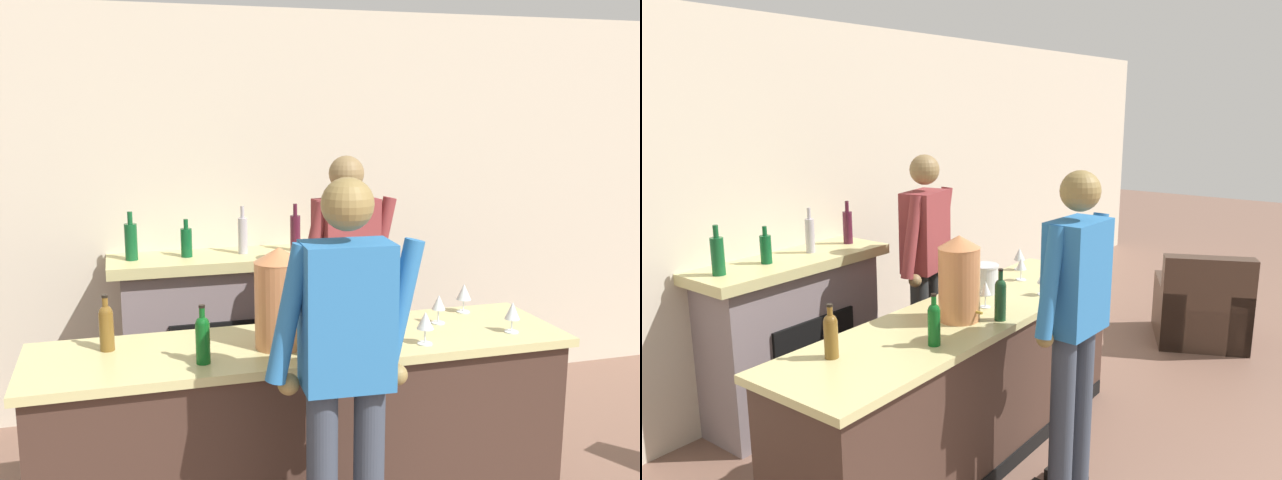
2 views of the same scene
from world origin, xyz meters
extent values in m
cube|color=beige|center=(0.00, 4.59, 1.38)|extent=(12.00, 0.07, 2.75)
cube|color=#3E2921|center=(-0.14, 3.02, 0.45)|extent=(2.63, 0.63, 0.90)
cube|color=tan|center=(-0.14, 3.02, 0.92)|extent=(2.70, 0.70, 0.04)
cube|color=black|center=(-0.14, 2.70, 0.05)|extent=(2.58, 0.01, 0.10)
cube|color=slate|center=(-0.40, 4.33, 0.53)|extent=(1.24, 0.44, 1.07)
cube|color=black|center=(-0.40, 4.10, 0.40)|extent=(0.68, 0.02, 0.68)
cube|color=tan|center=(-0.40, 4.31, 1.10)|extent=(1.40, 0.52, 0.07)
cylinder|color=#104E25|center=(-0.94, 4.31, 1.26)|extent=(0.08, 0.08, 0.23)
cylinder|color=#104E25|center=(-0.94, 4.31, 1.41)|extent=(0.03, 0.03, 0.08)
cylinder|color=#0C4B23|center=(-0.59, 4.31, 1.23)|extent=(0.07, 0.07, 0.19)
cylinder|color=#0C4B23|center=(-0.59, 4.31, 1.36)|extent=(0.03, 0.03, 0.06)
cylinder|color=#AFAAB2|center=(-0.22, 4.31, 1.26)|extent=(0.06, 0.06, 0.24)
cylinder|color=#AFAAB2|center=(-0.22, 4.31, 1.42)|extent=(0.03, 0.03, 0.08)
cylinder|color=#4A182B|center=(0.14, 4.31, 1.26)|extent=(0.07, 0.07, 0.24)
cylinder|color=#4A182B|center=(0.14, 4.31, 1.42)|extent=(0.03, 0.03, 0.08)
cube|color=#402D22|center=(2.72, 2.42, 0.20)|extent=(1.03, 1.02, 0.40)
cube|color=#402D22|center=(2.45, 2.29, 0.43)|extent=(0.48, 0.77, 0.86)
cube|color=#402D22|center=(2.84, 2.16, 0.27)|extent=(0.80, 0.51, 0.54)
cube|color=#402D22|center=(2.61, 2.67, 0.27)|extent=(0.80, 0.51, 0.54)
cylinder|color=#343B49|center=(-0.06, 2.30, 0.50)|extent=(0.13, 0.13, 0.99)
cube|color=black|center=(-0.06, 2.37, 0.04)|extent=(0.11, 0.25, 0.07)
cylinder|color=#343B49|center=(-0.26, 2.31, 0.50)|extent=(0.13, 0.13, 0.99)
cube|color=#2868A6|center=(-0.16, 2.31, 1.29)|extent=(0.37, 0.24, 0.59)
cylinder|color=#2868A6|center=(0.07, 2.32, 1.30)|extent=(0.20, 0.08, 0.57)
sphere|color=olive|center=(0.07, 2.34, 1.00)|extent=(0.09, 0.09, 0.09)
cylinder|color=#2868A6|center=(-0.39, 2.34, 1.30)|extent=(0.20, 0.08, 0.57)
sphere|color=olive|center=(-0.39, 2.36, 1.00)|extent=(0.09, 0.09, 0.09)
sphere|color=olive|center=(-0.16, 2.31, 1.73)|extent=(0.21, 0.21, 0.21)
cylinder|color=#2A2C2C|center=(0.20, 3.68, 0.50)|extent=(0.13, 0.13, 1.00)
cube|color=black|center=(0.21, 3.61, 0.04)|extent=(0.14, 0.25, 0.07)
cylinder|color=#2A2C2C|center=(0.39, 3.72, 0.50)|extent=(0.13, 0.13, 1.00)
cube|color=black|center=(0.41, 3.65, 0.04)|extent=(0.14, 0.25, 0.07)
cube|color=maroon|center=(0.29, 3.70, 1.28)|extent=(0.40, 0.29, 0.56)
cylinder|color=maroon|center=(0.07, 3.63, 1.28)|extent=(0.20, 0.08, 0.57)
sphere|color=olive|center=(0.08, 3.61, 0.98)|extent=(0.09, 0.09, 0.09)
cylinder|color=maroon|center=(0.52, 3.72, 1.28)|extent=(0.20, 0.08, 0.57)
sphere|color=olive|center=(0.53, 3.70, 0.98)|extent=(0.09, 0.09, 0.09)
sphere|color=olive|center=(0.29, 3.70, 1.71)|extent=(0.21, 0.21, 0.21)
cylinder|color=#C77A4A|center=(-0.28, 2.98, 1.16)|extent=(0.24, 0.24, 0.42)
cone|color=#C77A4A|center=(-0.28, 2.98, 1.41)|extent=(0.24, 0.24, 0.07)
cylinder|color=#B29333|center=(-0.28, 2.84, 1.02)|extent=(0.02, 0.04, 0.02)
cylinder|color=silver|center=(0.23, 3.15, 1.03)|extent=(0.18, 0.18, 0.18)
cylinder|color=silver|center=(0.23, 3.15, 1.13)|extent=(0.19, 0.19, 0.01)
cylinder|color=brown|center=(-1.09, 3.16, 1.04)|extent=(0.07, 0.07, 0.19)
sphere|color=brown|center=(-1.09, 3.16, 1.14)|extent=(0.07, 0.07, 0.07)
cylinder|color=brown|center=(-1.09, 3.16, 1.17)|extent=(0.03, 0.03, 0.07)
cylinder|color=black|center=(-1.09, 3.16, 1.22)|extent=(0.03, 0.03, 0.01)
cylinder|color=#183D20|center=(-0.15, 2.78, 1.05)|extent=(0.07, 0.07, 0.21)
sphere|color=#183D20|center=(-0.15, 2.78, 1.16)|extent=(0.06, 0.06, 0.06)
cylinder|color=#183D20|center=(-0.15, 2.78, 1.20)|extent=(0.03, 0.03, 0.08)
cylinder|color=black|center=(-0.15, 2.78, 1.24)|extent=(0.03, 0.03, 0.01)
cylinder|color=#0D4F18|center=(-0.67, 2.85, 1.04)|extent=(0.07, 0.07, 0.19)
sphere|color=#0D4F18|center=(-0.67, 2.85, 1.14)|extent=(0.06, 0.06, 0.06)
cylinder|color=#0D4F18|center=(-0.67, 2.85, 1.17)|extent=(0.03, 0.03, 0.07)
cylinder|color=black|center=(-0.67, 2.85, 1.22)|extent=(0.03, 0.03, 0.01)
cylinder|color=silver|center=(-0.01, 2.98, 0.95)|extent=(0.06, 0.06, 0.01)
cylinder|color=silver|center=(-0.01, 2.98, 0.99)|extent=(0.01, 0.01, 0.08)
cone|color=silver|center=(-0.01, 2.98, 1.07)|extent=(0.07, 0.07, 0.08)
cylinder|color=silver|center=(0.86, 3.26, 0.95)|extent=(0.08, 0.08, 0.01)
cylinder|color=silver|center=(0.86, 3.26, 0.99)|extent=(0.01, 0.01, 0.07)
cone|color=silver|center=(0.86, 3.26, 1.07)|extent=(0.08, 0.08, 0.09)
cylinder|color=silver|center=(0.63, 3.11, 0.95)|extent=(0.07, 0.07, 0.01)
cylinder|color=silver|center=(0.63, 3.11, 0.99)|extent=(0.01, 0.01, 0.07)
cone|color=silver|center=(0.63, 3.11, 1.07)|extent=(0.07, 0.07, 0.08)
cylinder|color=silver|center=(0.42, 2.81, 0.95)|extent=(0.07, 0.07, 0.01)
cylinder|color=silver|center=(0.42, 2.81, 0.99)|extent=(0.01, 0.01, 0.07)
cone|color=silver|center=(0.42, 2.81, 1.07)|extent=(0.08, 0.08, 0.09)
cylinder|color=silver|center=(0.93, 2.86, 0.95)|extent=(0.07, 0.07, 0.01)
cylinder|color=silver|center=(0.93, 2.86, 0.99)|extent=(0.01, 0.01, 0.07)
cone|color=silver|center=(0.93, 2.86, 1.06)|extent=(0.08, 0.08, 0.09)
camera|label=1|loc=(-1.02, -0.27, 2.11)|focal=40.00mm
camera|label=2|loc=(-3.02, 0.96, 2.17)|focal=35.00mm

